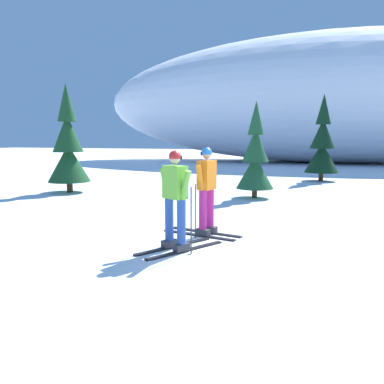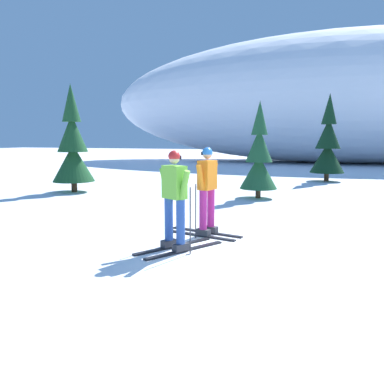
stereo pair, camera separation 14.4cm
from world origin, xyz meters
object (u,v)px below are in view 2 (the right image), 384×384
skier_lime_jacket (175,199)px  pine_tree_center_right (328,145)px  pine_tree_center_left (259,158)px  pine_tree_far_left (73,147)px  skier_orange_jacket (207,190)px

skier_lime_jacket → pine_tree_center_right: 12.78m
skier_lime_jacket → pine_tree_center_left: size_ratio=0.56×
pine_tree_far_left → pine_tree_center_left: (6.56, 0.71, -0.30)m
pine_tree_far_left → skier_orange_jacket: bearing=-35.3°
skier_orange_jacket → skier_lime_jacket: 1.22m
pine_tree_far_left → pine_tree_center_right: bearing=38.1°
skier_orange_jacket → pine_tree_center_right: bearing=79.0°
skier_orange_jacket → pine_tree_far_left: bearing=144.7°
skier_orange_jacket → pine_tree_far_left: size_ratio=0.46×
skier_orange_jacket → pine_tree_far_left: (-6.43, 4.56, 0.69)m
skier_orange_jacket → pine_tree_center_left: size_ratio=0.56×
pine_tree_center_right → skier_lime_jacket: bearing=-100.9°
skier_orange_jacket → pine_tree_center_right: size_ratio=0.45×
pine_tree_far_left → pine_tree_center_right: 10.96m
skier_orange_jacket → pine_tree_far_left: 7.91m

